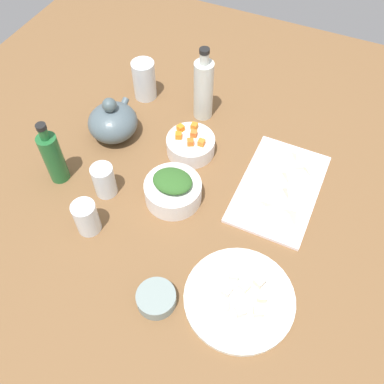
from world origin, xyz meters
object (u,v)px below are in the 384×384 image
(bowl_carrots, at_px, (191,145))
(bowl_small_side, at_px, (156,298))
(cutting_board, at_px, (279,188))
(bottle_0, at_px, (53,157))
(bottle_1, at_px, (203,89))
(plate_tofu, at_px, (239,298))
(teapot, at_px, (113,122))
(bowl_greens, at_px, (173,191))
(drinking_glass_2, at_px, (86,217))
(drinking_glass_1, at_px, (144,80))
(drinking_glass_0, at_px, (104,180))

(bowl_carrots, height_order, bowl_small_side, bowl_carrots)
(cutting_board, height_order, bowl_carrots, bowl_carrots)
(bottle_0, distance_m, bottle_1, 0.48)
(plate_tofu, height_order, teapot, teapot)
(bowl_greens, bearing_deg, teapot, 61.89)
(cutting_board, xyz_separation_m, plate_tofu, (-0.35, -0.01, 0.00))
(bowl_greens, relative_size, bottle_1, 0.63)
(drinking_glass_2, bearing_deg, drinking_glass_1, 12.11)
(plate_tofu, height_order, drinking_glass_0, drinking_glass_0)
(bowl_small_side, xyz_separation_m, teapot, (0.42, 0.36, 0.04))
(drinking_glass_1, height_order, drinking_glass_2, drinking_glass_1)
(plate_tofu, relative_size, bowl_greens, 1.69)
(drinking_glass_2, bearing_deg, bottle_0, 56.79)
(plate_tofu, bearing_deg, drinking_glass_1, 44.69)
(cutting_board, distance_m, drinking_glass_1, 0.56)
(bottle_0, bearing_deg, bottle_1, -33.53)
(bowl_greens, relative_size, bowl_small_side, 1.67)
(bottle_0, bearing_deg, drinking_glass_1, -8.02)
(bowl_small_side, xyz_separation_m, bottle_1, (0.62, 0.15, 0.09))
(plate_tofu, distance_m, bowl_small_side, 0.19)
(bottle_1, xyz_separation_m, drinking_glass_0, (-0.39, 0.12, -0.05))
(cutting_board, relative_size, bottle_1, 1.38)
(bottle_1, distance_m, drinking_glass_1, 0.21)
(cutting_board, height_order, drinking_glass_0, drinking_glass_0)
(bowl_carrots, height_order, bottle_1, bottle_1)
(bowl_small_side, bearing_deg, drinking_glass_0, 50.16)
(bowl_small_side, bearing_deg, bottle_0, 62.58)
(cutting_board, bearing_deg, bottle_1, 59.02)
(bowl_greens, relative_size, teapot, 0.93)
(bottle_0, bearing_deg, teapot, -15.11)
(bowl_carrots, relative_size, drinking_glass_0, 1.46)
(drinking_glass_1, bearing_deg, drinking_glass_0, -167.30)
(cutting_board, bearing_deg, drinking_glass_1, 69.72)
(plate_tofu, relative_size, drinking_glass_0, 2.67)
(cutting_board, xyz_separation_m, drinking_glass_2, (-0.32, 0.41, 0.04))
(drinking_glass_0, bearing_deg, teapot, 24.41)
(plate_tofu, relative_size, bowl_small_side, 2.82)
(teapot, xyz_separation_m, drinking_glass_0, (-0.20, -0.09, -0.00))
(bottle_0, relative_size, drinking_glass_2, 2.12)
(plate_tofu, xyz_separation_m, bottle_1, (0.53, 0.32, 0.10))
(teapot, bearing_deg, bowl_small_side, -139.60)
(drinking_glass_1, bearing_deg, bottle_1, -91.34)
(drinking_glass_2, bearing_deg, teapot, 19.31)
(bottle_0, xyz_separation_m, drinking_glass_0, (0.01, -0.15, -0.04))
(cutting_board, distance_m, bowl_small_side, 0.46)
(plate_tofu, xyz_separation_m, bottle_0, (0.13, 0.59, 0.08))
(cutting_board, distance_m, drinking_glass_2, 0.52)
(bowl_greens, height_order, bowl_carrots, bowl_greens)
(bowl_carrots, xyz_separation_m, drinking_glass_2, (-0.35, 0.13, 0.02))
(bowl_small_side, height_order, drinking_glass_1, drinking_glass_1)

